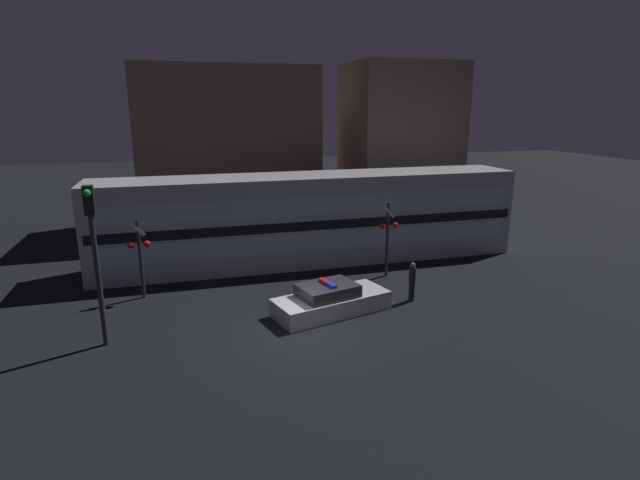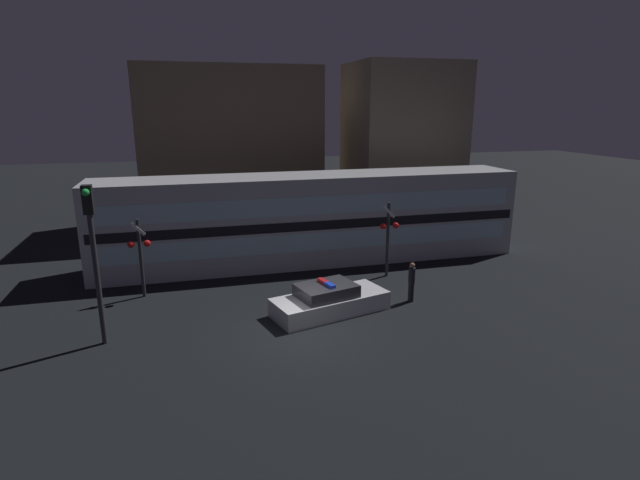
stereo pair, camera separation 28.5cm
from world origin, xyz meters
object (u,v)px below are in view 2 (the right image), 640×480
object	(u,v)px
police_car	(329,301)
pedestrian	(411,282)
train	(312,218)
crossing_signal_near	(388,234)
traffic_light_corner	(93,246)

from	to	relation	value
police_car	pedestrian	size ratio (longest dim) A/B	2.90
police_car	pedestrian	distance (m)	3.50
train	police_car	world-z (taller)	train
police_car	crossing_signal_near	bearing A→B (deg)	27.02
police_car	pedestrian	xyz separation A→B (m)	(3.47, 0.25, 0.36)
train	pedestrian	bearing A→B (deg)	-68.65
pedestrian	traffic_light_corner	size ratio (longest dim) A/B	0.31
police_car	crossing_signal_near	world-z (taller)	crossing_signal_near
pedestrian	crossing_signal_near	xyz separation A→B (m)	(0.25, 3.09, 1.18)
police_car	pedestrian	bearing A→B (deg)	-10.72
crossing_signal_near	traffic_light_corner	xyz separation A→B (m)	(-11.60, -3.86, 1.32)
pedestrian	traffic_light_corner	world-z (taller)	traffic_light_corner
train	traffic_light_corner	xyz separation A→B (m)	(-8.87, -7.11, 1.15)
traffic_light_corner	train	bearing A→B (deg)	38.70
train	traffic_light_corner	bearing A→B (deg)	-141.30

